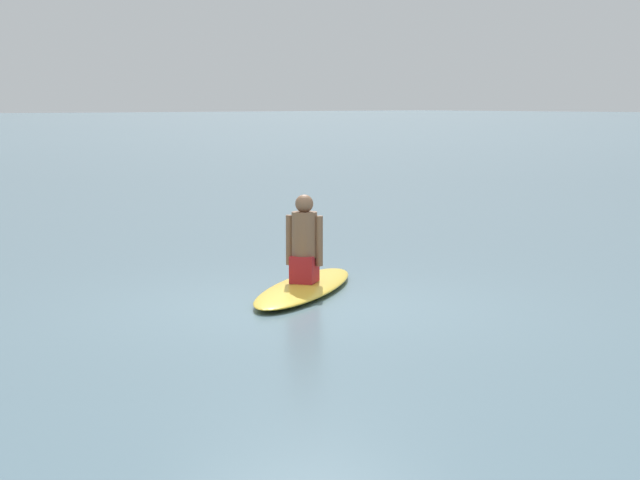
{
  "coord_description": "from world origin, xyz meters",
  "views": [
    {
      "loc": [
        -9.46,
        7.67,
        2.23
      ],
      "look_at": [
        0.34,
        -0.48,
        0.65
      ],
      "focal_mm": 62.95,
      "sensor_mm": 36.0,
      "label": 1
    }
  ],
  "objects": [
    {
      "name": "surfboard",
      "position": [
        0.66,
        -0.5,
        0.06
      ],
      "size": [
        2.35,
        2.92,
        0.12
      ],
      "primitive_type": "ellipsoid",
      "rotation": [
        0.0,
        0.0,
        -0.96
      ],
      "color": "gold",
      "rests_on": "ground"
    },
    {
      "name": "person_paddler",
      "position": [
        0.66,
        -0.5,
        0.59
      ],
      "size": [
        0.42,
        0.44,
        1.04
      ],
      "rotation": [
        0.0,
        0.0,
        -0.96
      ],
      "color": "#A51E23",
      "rests_on": "surfboard"
    },
    {
      "name": "ground_plane",
      "position": [
        0.0,
        0.0,
        0.0
      ],
      "size": [
        400.0,
        400.0,
        0.0
      ],
      "primitive_type": "plane",
      "color": "slate"
    }
  ]
}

